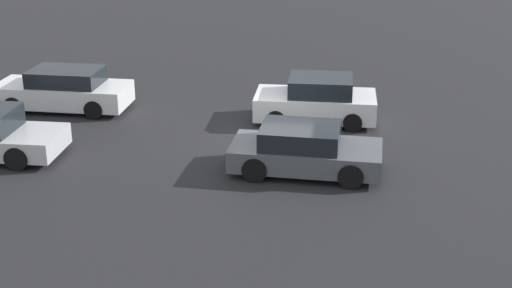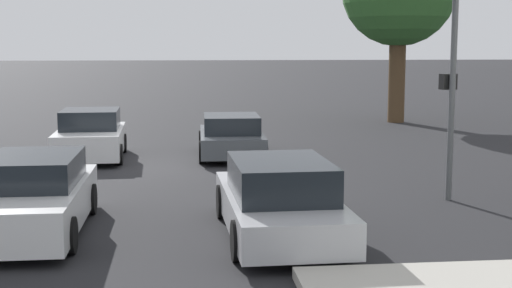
{
  "view_description": "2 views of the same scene",
  "coord_description": "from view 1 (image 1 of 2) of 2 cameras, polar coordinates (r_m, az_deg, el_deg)",
  "views": [
    {
      "loc": [
        -2.51,
        20.58,
        7.92
      ],
      "look_at": [
        0.02,
        3.14,
        1.11
      ],
      "focal_mm": 50.0,
      "sensor_mm": 36.0,
      "label": 1
    },
    {
      "loc": [
        21.03,
        0.61,
        3.49
      ],
      "look_at": [
        3.95,
        2.45,
        1.11
      ],
      "focal_mm": 50.0,
      "sensor_mm": 36.0,
      "label": 2
    }
  ],
  "objects": [
    {
      "name": "ground_plane",
      "position": [
        22.19,
        1.22,
        0.22
      ],
      "size": [
        300.0,
        300.0,
        0.0
      ],
      "primitive_type": "plane",
      "color": "black"
    },
    {
      "name": "crossing_car_3",
      "position": [
        23.88,
        4.87,
        3.48
      ],
      "size": [
        4.05,
        2.14,
        1.53
      ],
      "rotation": [
        0.0,
        0.0,
        0.03
      ],
      "color": "silver",
      "rests_on": "ground_plane"
    },
    {
      "name": "crossing_car_0",
      "position": [
        25.91,
        -15.14,
        4.18
      ],
      "size": [
        4.65,
        1.98,
        1.45
      ],
      "rotation": [
        0.0,
        0.0,
        -0.0
      ],
      "color": "silver",
      "rests_on": "ground_plane"
    },
    {
      "name": "crossing_car_2",
      "position": [
        19.8,
        3.89,
        -0.5
      ],
      "size": [
        4.21,
        2.13,
        1.34
      ],
      "rotation": [
        0.0,
        0.0,
        3.11
      ],
      "color": "#4C5156",
      "rests_on": "ground_plane"
    }
  ]
}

